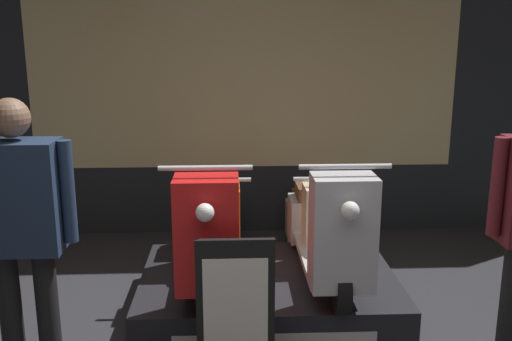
{
  "coord_description": "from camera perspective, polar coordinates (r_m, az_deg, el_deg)",
  "views": [
    {
      "loc": [
        -0.15,
        -2.65,
        2.02
      ],
      "look_at": [
        0.05,
        1.68,
        0.98
      ],
      "focal_mm": 40.0,
      "sensor_mm": 36.0,
      "label": 1
    }
  ],
  "objects": [
    {
      "name": "scooter_backrow_1",
      "position": [
        4.99,
        6.24,
        -5.9
      ],
      "size": [
        0.57,
        1.62,
        0.98
      ],
      "color": "black",
      "rests_on": "ground_plane"
    },
    {
      "name": "scooter_display_right",
      "position": [
        4.15,
        7.21,
        -5.91
      ],
      "size": [
        0.57,
        1.62,
        0.98
      ],
      "color": "black",
      "rests_on": "display_platform"
    },
    {
      "name": "shop_wall_back",
      "position": [
        5.75,
        -1.14,
        9.28
      ],
      "size": [
        7.69,
        0.09,
        3.2
      ],
      "color": "#23282D",
      "rests_on": "ground_plane"
    },
    {
      "name": "price_sign_board",
      "position": [
        3.44,
        -2.06,
        -13.75
      ],
      "size": [
        0.46,
        0.04,
        0.89
      ],
      "color": "black",
      "rests_on": "ground_plane"
    },
    {
      "name": "scooter_display_left",
      "position": [
        4.09,
        -4.61,
        -6.11
      ],
      "size": [
        0.57,
        1.62,
        0.98
      ],
      "color": "black",
      "rests_on": "display_platform"
    },
    {
      "name": "display_platform",
      "position": [
        4.37,
        1.23,
        -12.0
      ],
      "size": [
        1.88,
        1.32,
        0.28
      ],
      "color": "black",
      "rests_on": "ground_plane"
    },
    {
      "name": "scooter_backrow_0",
      "position": [
        4.93,
        -4.02,
        -6.08
      ],
      "size": [
        0.57,
        1.62,
        0.98
      ],
      "color": "black",
      "rests_on": "ground_plane"
    },
    {
      "name": "person_left_browsing",
      "position": [
        3.5,
        -22.55,
        -4.28
      ],
      "size": [
        0.64,
        0.27,
        1.69
      ],
      "color": "black",
      "rests_on": "ground_plane"
    }
  ]
}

